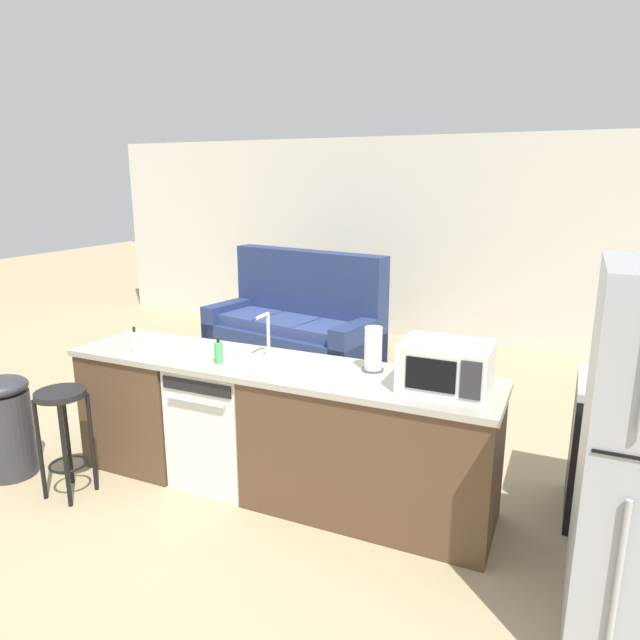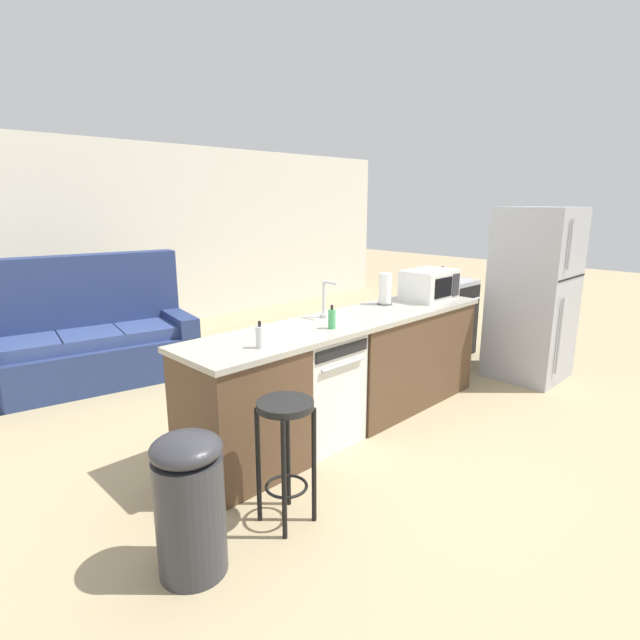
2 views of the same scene
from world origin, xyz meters
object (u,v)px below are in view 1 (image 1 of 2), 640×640
(couch, at_px, (298,328))
(kettle, at_px, (621,375))
(trash_bin, at_px, (7,425))
(stove_range, at_px, (639,456))
(microwave, at_px, (446,366))
(dish_soap_bottle, at_px, (135,341))
(dishwasher, at_px, (224,422))
(paper_towel_roll, at_px, (373,349))
(soap_bottle, at_px, (219,352))
(bar_stool, at_px, (63,420))

(couch, bearing_deg, kettle, -34.66)
(trash_bin, bearing_deg, stove_range, 16.00)
(microwave, relative_size, dish_soap_bottle, 2.84)
(kettle, bearing_deg, dishwasher, -170.15)
(paper_towel_roll, bearing_deg, microwave, -16.76)
(soap_bottle, relative_size, dish_soap_bottle, 1.00)
(paper_towel_roll, xyz_separation_m, couch, (-1.75, 2.46, -0.64))
(trash_bin, bearing_deg, soap_bottle, 17.85)
(stove_range, bearing_deg, couch, 148.24)
(microwave, xyz_separation_m, soap_bottle, (-1.46, -0.12, -0.07))
(microwave, height_order, couch, couch)
(paper_towel_roll, distance_m, kettle, 1.43)
(dish_soap_bottle, distance_m, trash_bin, 1.10)
(dishwasher, height_order, couch, couch)
(kettle, bearing_deg, couch, 145.34)
(stove_range, height_order, bar_stool, stove_range)
(microwave, xyz_separation_m, couch, (-2.24, 2.60, -0.65))
(stove_range, bearing_deg, paper_towel_roll, -165.54)
(soap_bottle, relative_size, bar_stool, 0.24)
(dishwasher, height_order, kettle, kettle)
(bar_stool, bearing_deg, soap_bottle, 29.55)
(dish_soap_bottle, xyz_separation_m, couch, (-0.11, 2.75, -0.58))
(microwave, bearing_deg, dishwasher, 179.95)
(microwave, height_order, trash_bin, microwave)
(paper_towel_roll, bearing_deg, stove_range, 14.46)
(stove_range, height_order, dish_soap_bottle, dish_soap_bottle)
(dish_soap_bottle, bearing_deg, dishwasher, 13.49)
(bar_stool, bearing_deg, trash_bin, 177.53)
(stove_range, bearing_deg, microwave, -152.98)
(bar_stool, bearing_deg, dish_soap_bottle, 66.36)
(dishwasher, distance_m, dish_soap_bottle, 0.84)
(paper_towel_roll, distance_m, dish_soap_bottle, 1.68)
(soap_bottle, distance_m, kettle, 2.43)
(paper_towel_roll, xyz_separation_m, soap_bottle, (-0.97, -0.27, -0.07))
(stove_range, height_order, microwave, microwave)
(soap_bottle, bearing_deg, trash_bin, -162.15)
(dishwasher, height_order, stove_range, stove_range)
(dishwasher, distance_m, bar_stool, 1.05)
(kettle, bearing_deg, stove_range, 37.16)
(dishwasher, relative_size, kettle, 4.10)
(stove_range, relative_size, dish_soap_bottle, 5.11)
(trash_bin, bearing_deg, microwave, 11.59)
(dish_soap_bottle, bearing_deg, paper_towel_roll, 10.05)
(bar_stool, bearing_deg, paper_towel_roll, 22.64)
(bar_stool, xyz_separation_m, couch, (0.11, 3.23, -0.14))
(microwave, distance_m, dish_soap_bottle, 2.14)
(stove_range, bearing_deg, dishwasher, -168.09)
(dish_soap_bottle, height_order, kettle, kettle)
(microwave, bearing_deg, stove_range, 27.02)
(dishwasher, relative_size, dish_soap_bottle, 4.77)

